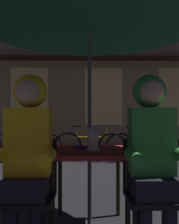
{
  "coord_description": "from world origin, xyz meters",
  "views": [
    {
      "loc": [
        -0.03,
        -2.39,
        1.08
      ],
      "look_at": [
        0.0,
        0.02,
        1.1
      ],
      "focal_mm": 40.53,
      "sensor_mm": 36.0,
      "label": 1
    }
  ],
  "objects": [
    {
      "name": "person_left_hooded",
      "position": [
        -0.48,
        -0.43,
        0.85
      ],
      "size": [
        0.45,
        0.56,
        1.4
      ],
      "color": "black",
      "rests_on": "ground_plane"
    },
    {
      "name": "bicycle_second",
      "position": [
        -1.4,
        3.33,
        0.35
      ],
      "size": [
        1.65,
        0.42,
        0.84
      ],
      "color": "black",
      "rests_on": "ground_plane"
    },
    {
      "name": "bicycle_third",
      "position": [
        0.04,
        3.41,
        0.35
      ],
      "size": [
        1.68,
        0.22,
        0.84
      ],
      "color": "black",
      "rests_on": "ground_plane"
    },
    {
      "name": "chair_right",
      "position": [
        0.48,
        -0.37,
        0.49
      ],
      "size": [
        0.4,
        0.4,
        0.87
      ],
      "color": "black",
      "rests_on": "ground_plane"
    },
    {
      "name": "bicycle_fourth",
      "position": [
        1.23,
        3.28,
        0.35
      ],
      "size": [
        1.67,
        0.31,
        0.84
      ],
      "color": "black",
      "rests_on": "ground_plane"
    },
    {
      "name": "person_right_hooded",
      "position": [
        0.48,
        -0.43,
        0.85
      ],
      "size": [
        0.45,
        0.56,
        1.4
      ],
      "color": "black",
      "rests_on": "ground_plane"
    },
    {
      "name": "shopfront_building",
      "position": [
        -0.61,
        5.4,
        3.09
      ],
      "size": [
        10.0,
        0.93,
        6.2
      ],
      "color": "#937A56",
      "rests_on": "ground_plane"
    },
    {
      "name": "book",
      "position": [
        -0.05,
        0.13,
        0.75
      ],
      "size": [
        0.2,
        0.15,
        0.02
      ],
      "primitive_type": "cube",
      "rotation": [
        0.0,
        0.0,
        0.03
      ],
      "color": "#661E7A",
      "rests_on": "cafe_table"
    },
    {
      "name": "chair_left",
      "position": [
        -0.48,
        -0.37,
        0.49
      ],
      "size": [
        0.4,
        0.4,
        0.87
      ],
      "color": "black",
      "rests_on": "ground_plane"
    },
    {
      "name": "patio_umbrella",
      "position": [
        0.0,
        0.0,
        2.06
      ],
      "size": [
        2.1,
        2.1,
        2.31
      ],
      "color": "#4C4C51",
      "rests_on": "ground_plane"
    },
    {
      "name": "cafe_table",
      "position": [
        0.0,
        0.0,
        0.64
      ],
      "size": [
        0.72,
        0.72,
        0.74
      ],
      "color": "maroon",
      "rests_on": "ground_plane"
    },
    {
      "name": "lantern",
      "position": [
        0.03,
        -0.02,
        0.86
      ],
      "size": [
        0.11,
        0.11,
        0.23
      ],
      "color": "white",
      "rests_on": "cafe_table"
    }
  ]
}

